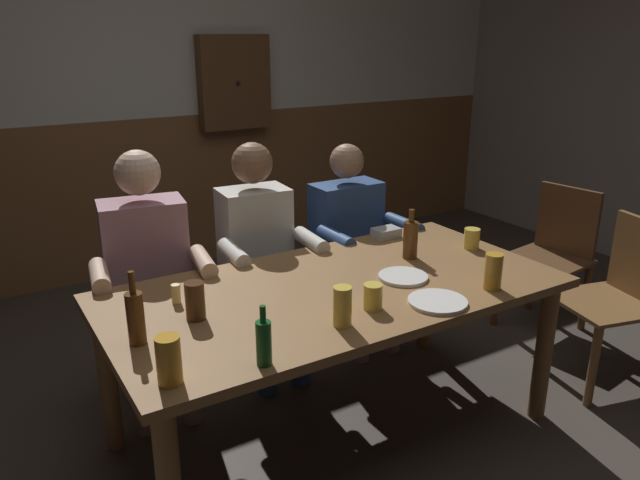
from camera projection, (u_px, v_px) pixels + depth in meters
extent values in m
plane|color=#423A33|center=(321.00, 417.00, 2.98)|extent=(7.75, 7.75, 0.00)
cube|color=beige|center=(143.00, 31.00, 4.35)|extent=(6.46, 0.12, 1.21)
cube|color=brown|center=(158.00, 194.00, 4.74)|extent=(6.46, 0.12, 1.17)
cube|color=brown|center=(335.00, 290.00, 2.65)|extent=(1.97, 1.00, 0.04)
cylinder|color=brown|center=(544.00, 352.00, 2.88)|extent=(0.08, 0.08, 0.70)
cylinder|color=brown|center=(108.00, 379.00, 2.66)|extent=(0.08, 0.08, 0.70)
cylinder|color=brown|center=(426.00, 291.00, 3.56)|extent=(0.08, 0.08, 0.70)
cube|color=#B78493|center=(146.00, 256.00, 3.00)|extent=(0.43, 0.30, 0.56)
sphere|color=beige|center=(137.00, 173.00, 2.86)|extent=(0.21, 0.21, 0.21)
cylinder|color=#997F60|center=(178.00, 312.00, 2.99)|extent=(0.19, 0.44, 0.13)
cylinder|color=#997F60|center=(131.00, 320.00, 2.91)|extent=(0.19, 0.44, 0.13)
cylinder|color=#997F60|center=(190.00, 382.00, 2.89)|extent=(0.10, 0.10, 0.42)
cylinder|color=#997F60|center=(143.00, 392.00, 2.81)|extent=(0.10, 0.10, 0.42)
cylinder|color=beige|center=(203.00, 262.00, 2.85)|extent=(0.12, 0.29, 0.08)
cylinder|color=beige|center=(100.00, 276.00, 2.68)|extent=(0.12, 0.29, 0.08)
cube|color=silver|center=(255.00, 237.00, 3.29)|extent=(0.38, 0.27, 0.54)
sphere|color=brown|center=(252.00, 163.00, 3.16)|extent=(0.21, 0.21, 0.21)
cylinder|color=#2D4C84|center=(283.00, 286.00, 3.29)|extent=(0.16, 0.42, 0.13)
cylinder|color=#2D4C84|center=(249.00, 293.00, 3.21)|extent=(0.16, 0.42, 0.13)
cylinder|color=#2D4C84|center=(300.00, 347.00, 3.21)|extent=(0.10, 0.10, 0.42)
cylinder|color=#2D4C84|center=(265.00, 356.00, 3.12)|extent=(0.10, 0.10, 0.42)
cylinder|color=silver|center=(311.00, 241.00, 3.16)|extent=(0.10, 0.29, 0.08)
cylinder|color=silver|center=(234.00, 254.00, 2.98)|extent=(0.10, 0.29, 0.08)
cube|color=#2D4C84|center=(346.00, 224.00, 3.59)|extent=(0.41, 0.21, 0.49)
sphere|color=#9E755B|center=(347.00, 161.00, 3.47)|extent=(0.20, 0.20, 0.20)
cylinder|color=#B78493|center=(374.00, 264.00, 3.61)|extent=(0.13, 0.38, 0.13)
cylinder|color=#B78493|center=(343.00, 271.00, 3.50)|extent=(0.13, 0.38, 0.13)
cylinder|color=#B78493|center=(392.00, 317.00, 3.55)|extent=(0.10, 0.10, 0.42)
cylinder|color=#B78493|center=(361.00, 326.00, 3.43)|extent=(0.10, 0.10, 0.42)
cylinder|color=#2D4C84|center=(404.00, 225.00, 3.50)|extent=(0.08, 0.28, 0.08)
cylinder|color=#2D4C84|center=(336.00, 238.00, 3.27)|extent=(0.08, 0.28, 0.08)
cube|color=brown|center=(604.00, 303.00, 3.16)|extent=(0.53, 0.53, 0.02)
cylinder|color=brown|center=(593.00, 366.00, 3.01)|extent=(0.04, 0.04, 0.44)
cylinder|color=brown|center=(544.00, 332.00, 3.35)|extent=(0.04, 0.04, 0.44)
cylinder|color=brown|center=(601.00, 323.00, 3.46)|extent=(0.04, 0.04, 0.44)
cube|color=brown|center=(545.00, 260.00, 3.75)|extent=(0.49, 0.49, 0.02)
cube|color=brown|center=(567.00, 220.00, 3.79)|extent=(0.08, 0.40, 0.42)
cylinder|color=brown|center=(552.00, 314.00, 3.57)|extent=(0.04, 0.04, 0.44)
cylinder|color=brown|center=(497.00, 293.00, 3.85)|extent=(0.04, 0.04, 0.44)
cylinder|color=brown|center=(585.00, 297.00, 3.79)|extent=(0.04, 0.04, 0.44)
cylinder|color=brown|center=(531.00, 278.00, 4.07)|extent=(0.04, 0.04, 0.44)
cylinder|color=#F9E08C|center=(176.00, 294.00, 2.47)|extent=(0.04, 0.04, 0.08)
cube|color=#B2B7BC|center=(386.00, 233.00, 3.27)|extent=(0.14, 0.10, 0.05)
cylinder|color=white|center=(438.00, 302.00, 2.48)|extent=(0.24, 0.24, 0.01)
cylinder|color=white|center=(403.00, 277.00, 2.73)|extent=(0.22, 0.22, 0.01)
cylinder|color=#195923|center=(264.00, 343.00, 2.00)|extent=(0.05, 0.05, 0.16)
cylinder|color=#195923|center=(263.00, 314.00, 1.97)|extent=(0.02, 0.02, 0.06)
cylinder|color=#593314|center=(410.00, 240.00, 2.95)|extent=(0.07, 0.07, 0.18)
cylinder|color=#593314|center=(412.00, 216.00, 2.91)|extent=(0.03, 0.03, 0.06)
cylinder|color=#593314|center=(136.00, 319.00, 2.14)|extent=(0.06, 0.06, 0.19)
cylinder|color=#593314|center=(132.00, 283.00, 2.09)|extent=(0.02, 0.02, 0.08)
cylinder|color=gold|center=(493.00, 272.00, 2.60)|extent=(0.08, 0.08, 0.16)
cylinder|color=#E5C64C|center=(373.00, 297.00, 2.42)|extent=(0.08, 0.08, 0.10)
cylinder|color=#4C2D19|center=(195.00, 301.00, 2.33)|extent=(0.08, 0.08, 0.15)
cylinder|color=#E5C64C|center=(472.00, 239.00, 3.10)|extent=(0.08, 0.08, 0.10)
cylinder|color=gold|center=(169.00, 360.00, 1.90)|extent=(0.08, 0.08, 0.16)
cylinder|color=#E5C64C|center=(342.00, 306.00, 2.27)|extent=(0.07, 0.07, 0.15)
cube|color=brown|center=(234.00, 82.00, 4.68)|extent=(0.56, 0.12, 0.70)
sphere|color=black|center=(238.00, 83.00, 4.61)|extent=(0.03, 0.03, 0.03)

